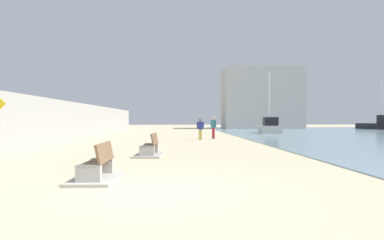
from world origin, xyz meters
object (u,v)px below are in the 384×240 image
object	(u,v)px
bench_near	(97,171)
person_walking	(200,128)
boat_far_right	(270,127)
person_standing	(213,126)
bench_far	(150,150)

from	to	relation	value
bench_near	person_walking	bearing A→B (deg)	76.67
bench_near	boat_far_right	size ratio (longest dim) A/B	0.33
bench_near	person_standing	world-z (taller)	person_standing
bench_near	boat_far_right	world-z (taller)	boat_far_right
bench_near	boat_far_right	bearing A→B (deg)	66.03
boat_far_right	person_walking	bearing A→B (deg)	-127.55
bench_far	person_walking	xyz separation A→B (m)	(2.95, 10.79, 0.68)
bench_far	person_standing	xyz separation A→B (m)	(4.10, 12.29, 0.78)
bench_far	person_walking	distance (m)	11.21
bench_near	boat_far_right	xyz separation A→B (m)	(12.06, 27.12, 0.45)
bench_far	person_standing	distance (m)	12.98
bench_near	person_walking	size ratio (longest dim) A/B	1.33
bench_near	bench_far	bearing A→B (deg)	80.48
bench_far	boat_far_right	size ratio (longest dim) A/B	0.33
bench_far	person_walking	size ratio (longest dim) A/B	1.36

